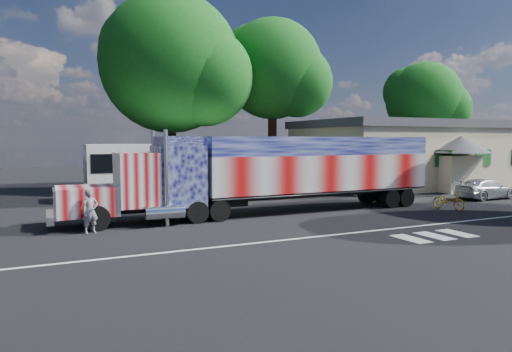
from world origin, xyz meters
name	(u,v)px	position (x,y,z in m)	size (l,w,h in m)	color
ground	(284,223)	(0.00, 0.00, 0.00)	(100.00, 100.00, 0.00)	black
lane_markings	(370,236)	(1.71, -3.77, 0.01)	(30.00, 2.67, 0.01)	silver
semi_truck	(277,171)	(1.08, 2.77, 2.14)	(19.47, 3.07, 4.15)	black
coach_bus	(183,170)	(-1.55, 10.78, 1.78)	(11.84, 2.76, 3.44)	white
hall_building	(432,153)	(19.92, 10.86, 2.62)	(22.40, 12.80, 5.20)	beige
parked_car	(485,189)	(15.45, 2.07, 0.63)	(1.76, 4.33, 1.26)	#BABDBF
woman	(90,211)	(-8.02, 1.35, 0.89)	(0.65, 0.42, 1.77)	slate
bicycle	(449,201)	(9.90, -0.11, 0.48)	(0.64, 1.83, 0.96)	gold
tree_n_mid	(173,64)	(-0.98, 15.18, 9.17)	(10.57, 10.06, 14.26)	black
tree_far_ne	(425,100)	(26.42, 18.22, 7.78)	(8.17, 7.78, 11.73)	black
tree_ne_a	(274,70)	(7.18, 15.05, 9.24)	(8.33, 7.93, 13.28)	black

